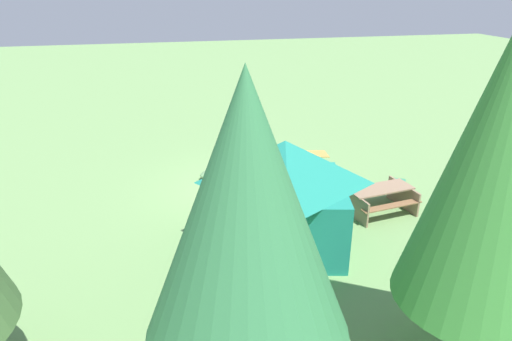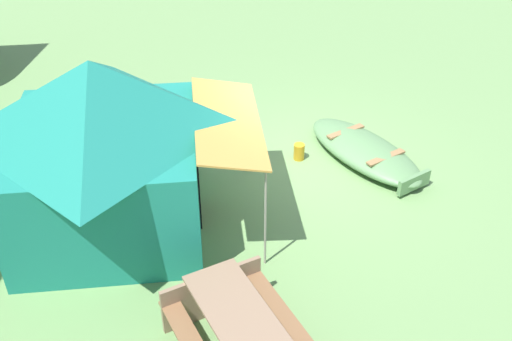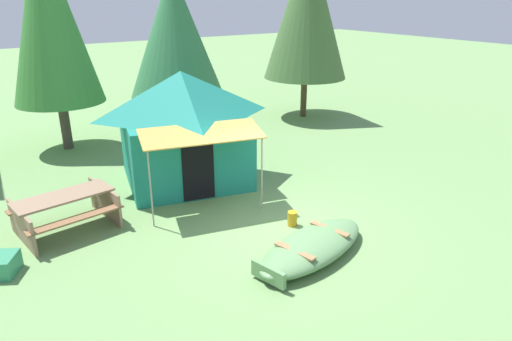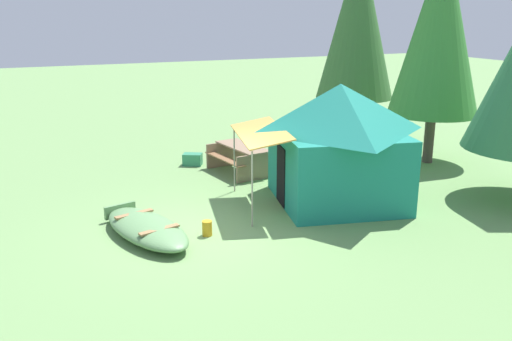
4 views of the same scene
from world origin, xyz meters
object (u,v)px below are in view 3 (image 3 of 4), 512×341
object	(u,v)px
picnic_table	(65,208)
cooler_box	(5,265)
beached_rowboat	(312,246)
canvas_cabin_tent	(184,126)
pine_tree_side	(48,15)
fuel_can	(292,219)
pine_tree_back_right	(175,33)
pine_tree_back_left	(307,8)

from	to	relation	value
picnic_table	cooler_box	xyz separation A→B (m)	(-1.31, -1.11, -0.32)
beached_rowboat	canvas_cabin_tent	xyz separation A→B (m)	(-0.29, 4.78, 1.30)
canvas_cabin_tent	cooler_box	world-z (taller)	canvas_cabin_tent
beached_rowboat	pine_tree_side	xyz separation A→B (m)	(-2.25, 9.34, 3.86)
fuel_can	pine_tree_back_right	world-z (taller)	pine_tree_back_right
picnic_table	fuel_can	distance (m)	4.78
canvas_cabin_tent	pine_tree_back_right	distance (m)	5.02
pine_tree_side	picnic_table	bearing A→B (deg)	-103.38
pine_tree_back_left	pine_tree_side	world-z (taller)	pine_tree_back_left
beached_rowboat	picnic_table	xyz separation A→B (m)	(-3.60, 3.69, 0.29)
cooler_box	pine_tree_back_left	world-z (taller)	pine_tree_back_left
pine_tree_back_left	pine_tree_side	bearing A→B (deg)	173.08
picnic_table	cooler_box	bearing A→B (deg)	-139.91
pine_tree_back_left	cooler_box	bearing A→B (deg)	-153.73
picnic_table	fuel_can	xyz separation A→B (m)	(4.04, -2.52, -0.34)
canvas_cabin_tent	beached_rowboat	bearing A→B (deg)	-86.47
beached_rowboat	fuel_can	distance (m)	1.25
beached_rowboat	fuel_can	size ratio (longest dim) A/B	9.32
canvas_cabin_tent	cooler_box	size ratio (longest dim) A/B	8.03
beached_rowboat	picnic_table	distance (m)	5.16
canvas_cabin_tent	picnic_table	size ratio (longest dim) A/B	2.11
pine_tree_side	cooler_box	bearing A→B (deg)	-111.48
picnic_table	pine_tree_side	xyz separation A→B (m)	(1.34, 5.65, 3.57)
canvas_cabin_tent	picnic_table	world-z (taller)	canvas_cabin_tent
beached_rowboat	canvas_cabin_tent	bearing A→B (deg)	93.53
cooler_box	pine_tree_back_right	size ratio (longest dim) A/B	0.10
canvas_cabin_tent	fuel_can	world-z (taller)	canvas_cabin_tent
fuel_can	pine_tree_back_left	bearing A→B (deg)	49.09
pine_tree_side	canvas_cabin_tent	bearing A→B (deg)	-66.77
picnic_table	canvas_cabin_tent	bearing A→B (deg)	18.16
pine_tree_back_left	pine_tree_back_right	distance (m)	5.16
fuel_can	pine_tree_back_right	xyz separation A→B (m)	(1.10, 7.87, 3.24)
picnic_table	fuel_can	bearing A→B (deg)	-31.99
pine_tree_back_right	pine_tree_side	size ratio (longest dim) A/B	0.83
pine_tree_side	pine_tree_back_left	bearing A→B (deg)	-6.92
pine_tree_back_left	fuel_can	bearing A→B (deg)	-130.91
beached_rowboat	pine_tree_side	bearing A→B (deg)	103.56
beached_rowboat	pine_tree_back_left	size ratio (longest dim) A/B	0.45
picnic_table	pine_tree_back_right	distance (m)	7.97
canvas_cabin_tent	pine_tree_back_left	distance (m)	8.16
beached_rowboat	canvas_cabin_tent	size ratio (longest dim) A/B	0.66
fuel_can	pine_tree_back_right	size ratio (longest dim) A/B	0.06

